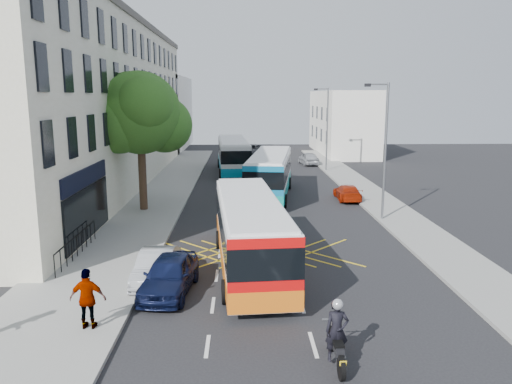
{
  "coord_description": "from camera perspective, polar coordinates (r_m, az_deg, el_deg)",
  "views": [
    {
      "loc": [
        -2.15,
        -16.87,
        7.41
      ],
      "look_at": [
        -1.34,
        10.02,
        2.2
      ],
      "focal_mm": 35.0,
      "sensor_mm": 36.0,
      "label": 1
    }
  ],
  "objects": [
    {
      "name": "motorbike",
      "position": [
        14.52,
        9.19,
        -15.74
      ],
      "size": [
        0.65,
        2.21,
        1.96
      ],
      "rotation": [
        0.0,
        0.0,
        0.01
      ],
      "color": "black",
      "rests_on": "ground"
    },
    {
      "name": "terrace_far",
      "position": [
        72.88,
        -11.22,
        8.86
      ],
      "size": [
        8.0,
        20.0,
        10.0
      ],
      "primitive_type": "cube",
      "color": "silver",
      "rests_on": "ground"
    },
    {
      "name": "distant_car_silver",
      "position": [
        54.72,
        6.01,
        3.85
      ],
      "size": [
        2.1,
        4.23,
        1.38
      ],
      "primitive_type": "imported",
      "rotation": [
        0.0,
        0.0,
        3.26
      ],
      "color": "#A6A9AE",
      "rests_on": "ground"
    },
    {
      "name": "bus_far",
      "position": [
        48.86,
        -2.63,
        4.26
      ],
      "size": [
        3.45,
        11.75,
        3.26
      ],
      "rotation": [
        0.0,
        0.0,
        0.06
      ],
      "color": "silver",
      "rests_on": "ground"
    },
    {
      "name": "bus_mid",
      "position": [
        37.06,
        1.62,
        2.09
      ],
      "size": [
        4.19,
        11.72,
        3.22
      ],
      "rotation": [
        0.0,
        0.0,
        -0.14
      ],
      "color": "silver",
      "rests_on": "ground"
    },
    {
      "name": "lamp_far",
      "position": [
        49.66,
        8.03,
        7.63
      ],
      "size": [
        1.45,
        0.15,
        8.0
      ],
      "color": "slate",
      "rests_on": "pavement_right"
    },
    {
      "name": "red_hatchback",
      "position": [
        36.51,
        10.4,
        -0.04
      ],
      "size": [
        1.63,
        3.88,
        1.12
      ],
      "primitive_type": "imported",
      "rotation": [
        0.0,
        0.0,
        3.13
      ],
      "color": "#AC2307",
      "rests_on": "ground"
    },
    {
      "name": "street_tree",
      "position": [
        32.49,
        -13.16,
        8.7
      ],
      "size": [
        6.3,
        5.7,
        8.8
      ],
      "color": "#382619",
      "rests_on": "pavement_left"
    },
    {
      "name": "railings",
      "position": [
        24.36,
        -19.8,
        -5.65
      ],
      "size": [
        0.08,
        5.6,
        1.14
      ],
      "primitive_type": null,
      "color": "black",
      "rests_on": "pavement_left"
    },
    {
      "name": "pavement_right",
      "position": [
        34.1,
        14.77,
        -1.83
      ],
      "size": [
        3.0,
        70.0,
        0.15
      ],
      "primitive_type": "cube",
      "color": "gray",
      "rests_on": "ground"
    },
    {
      "name": "parked_car_silver",
      "position": [
        20.73,
        -11.32,
        -8.32
      ],
      "size": [
        1.54,
        3.94,
        1.28
      ],
      "primitive_type": "imported",
      "rotation": [
        0.0,
        0.0,
        -0.05
      ],
      "color": "#97999E",
      "rests_on": "ground"
    },
    {
      "name": "distant_car_grey",
      "position": [
        62.84,
        -0.33,
        4.82
      ],
      "size": [
        2.65,
        5.09,
        1.37
      ],
      "primitive_type": "imported",
      "rotation": [
        0.0,
        0.0,
        -0.08
      ],
      "color": "#3D3E44",
      "rests_on": "ground"
    },
    {
      "name": "pavement_left",
      "position": [
        33.32,
        -12.67,
        -2.03
      ],
      "size": [
        5.0,
        70.0,
        0.15
      ],
      "primitive_type": "cube",
      "color": "gray",
      "rests_on": "ground"
    },
    {
      "name": "ground",
      "position": [
        18.55,
        5.21,
        -12.63
      ],
      "size": [
        120.0,
        120.0,
        0.0
      ],
      "primitive_type": "plane",
      "color": "black",
      "rests_on": "ground"
    },
    {
      "name": "building_right",
      "position": [
        66.28,
        9.82,
        7.85
      ],
      "size": [
        6.0,
        18.0,
        8.0
      ],
      "primitive_type": "cube",
      "color": "silver",
      "rests_on": "ground"
    },
    {
      "name": "lamp_near",
      "position": [
        30.18,
        14.4,
        5.31
      ],
      "size": [
        1.45,
        0.15,
        8.0
      ],
      "color": "slate",
      "rests_on": "pavement_right"
    },
    {
      "name": "parked_car_blue",
      "position": [
        19.47,
        -9.86,
        -9.3
      ],
      "size": [
        2.16,
        4.4,
        1.45
      ],
      "primitive_type": "imported",
      "rotation": [
        0.0,
        0.0,
        -0.11
      ],
      "color": "#0D1334",
      "rests_on": "ground"
    },
    {
      "name": "pedestrian_far",
      "position": [
        16.88,
        -18.66,
        -11.48
      ],
      "size": [
        1.18,
        0.54,
        1.97
      ],
      "primitive_type": "imported",
      "rotation": [
        0.0,
        0.0,
        3.09
      ],
      "color": "gray",
      "rests_on": "pavement_left"
    },
    {
      "name": "terrace_main",
      "position": [
        43.03,
        -17.96,
        9.57
      ],
      "size": [
        8.3,
        45.0,
        13.5
      ],
      "color": "beige",
      "rests_on": "ground"
    },
    {
      "name": "bus_near",
      "position": [
        21.54,
        -0.68,
        -4.61
      ],
      "size": [
        3.39,
        11.17,
        3.09
      ],
      "rotation": [
        0.0,
        0.0,
        0.08
      ],
      "color": "silver",
      "rests_on": "ground"
    }
  ]
}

